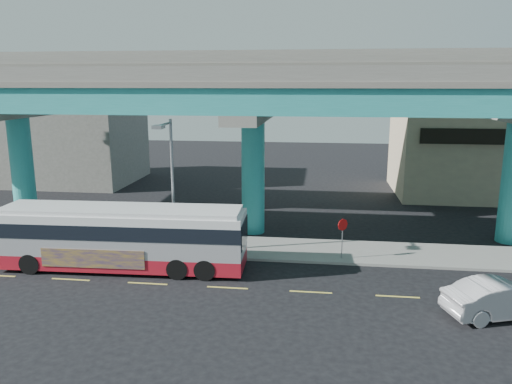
# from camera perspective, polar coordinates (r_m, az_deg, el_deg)

# --- Properties ---
(ground) EXTENTS (120.00, 120.00, 0.00)m
(ground) POSITION_cam_1_polar(r_m,az_deg,el_deg) (24.79, -3.15, -10.60)
(ground) COLOR black
(ground) RESTS_ON ground
(sidewalk) EXTENTS (70.00, 4.00, 0.15)m
(sidewalk) POSITION_cam_1_polar(r_m,az_deg,el_deg) (29.83, -1.23, -6.38)
(sidewalk) COLOR gray
(sidewalk) RESTS_ON ground
(lane_markings) EXTENTS (58.00, 0.12, 0.01)m
(lane_markings) POSITION_cam_1_polar(r_m,az_deg,el_deg) (24.51, -3.28, -10.86)
(lane_markings) COLOR #D8C64C
(lane_markings) RESTS_ON ground
(viaduct) EXTENTS (52.00, 12.40, 11.70)m
(viaduct) POSITION_cam_1_polar(r_m,az_deg,el_deg) (31.81, -0.32, 11.44)
(viaduct) COLOR teal
(viaduct) RESTS_ON ground
(building_beige) EXTENTS (14.00, 10.23, 7.00)m
(building_beige) POSITION_cam_1_polar(r_m,az_deg,el_deg) (47.84, 24.06, 3.92)
(building_beige) COLOR tan
(building_beige) RESTS_ON ground
(building_concrete) EXTENTS (12.00, 10.00, 9.00)m
(building_concrete) POSITION_cam_1_polar(r_m,az_deg,el_deg) (52.63, -20.23, 6.00)
(building_concrete) COLOR gray
(building_concrete) RESTS_ON ground
(transit_bus) EXTENTS (13.09, 3.23, 3.34)m
(transit_bus) POSITION_cam_1_polar(r_m,az_deg,el_deg) (27.22, -15.03, -4.79)
(transit_bus) COLOR maroon
(transit_bus) RESTS_ON ground
(sedan) EXTENTS (4.53, 5.85, 1.60)m
(sedan) POSITION_cam_1_polar(r_m,az_deg,el_deg) (23.78, 26.29, -10.88)
(sedan) COLOR #A6A5AA
(sedan) RESTS_ON ground
(parked_car) EXTENTS (3.21, 4.72, 1.40)m
(parked_car) POSITION_cam_1_polar(r_m,az_deg,el_deg) (33.10, -20.27, -3.86)
(parked_car) COLOR #2A2A2F
(parked_car) RESTS_ON sidewalk
(street_lamp) EXTENTS (0.50, 2.48, 7.60)m
(street_lamp) POSITION_cam_1_polar(r_m,az_deg,el_deg) (27.49, -9.90, 2.62)
(street_lamp) COLOR gray
(street_lamp) RESTS_ON sidewalk
(stop_sign) EXTENTS (0.55, 0.45, 2.27)m
(stop_sign) POSITION_cam_1_polar(r_m,az_deg,el_deg) (27.79, 9.86, -4.34)
(stop_sign) COLOR gray
(stop_sign) RESTS_ON sidewalk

